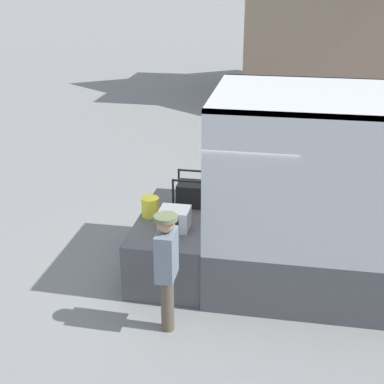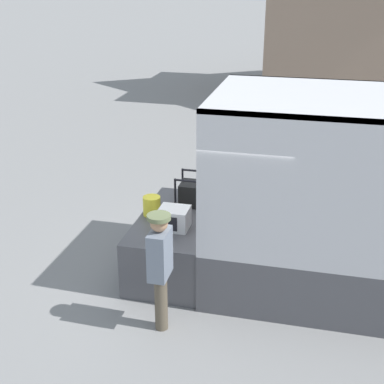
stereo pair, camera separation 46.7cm
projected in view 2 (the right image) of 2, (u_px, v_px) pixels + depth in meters
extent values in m
plane|color=gray|center=(212.00, 270.00, 8.93)|extent=(160.00, 160.00, 0.00)
cube|color=#4C4C51|center=(377.00, 265.00, 8.20)|extent=(5.16, 2.44, 0.91)
cube|color=silver|center=(384.00, 147.00, 8.67)|extent=(5.16, 0.06, 2.12)
cylinder|color=silver|center=(371.00, 203.00, 8.75)|extent=(0.30, 0.30, 0.38)
cube|color=#4C4C51|center=(177.00, 242.00, 8.89)|extent=(1.21, 2.31, 0.91)
cube|color=white|center=(174.00, 218.00, 8.28)|extent=(0.46, 0.41, 0.33)
cube|color=black|center=(168.00, 224.00, 8.10)|extent=(0.30, 0.01, 0.23)
cube|color=black|center=(194.00, 194.00, 9.10)|extent=(0.44, 0.42, 0.39)
cylinder|color=slate|center=(204.00, 194.00, 9.05)|extent=(0.17, 0.23, 0.23)
cylinder|color=black|center=(175.00, 194.00, 8.91)|extent=(0.04, 0.04, 0.54)
cylinder|color=black|center=(205.00, 197.00, 8.79)|extent=(0.04, 0.04, 0.54)
cylinder|color=black|center=(183.00, 183.00, 9.35)|extent=(0.04, 0.04, 0.54)
cylinder|color=black|center=(211.00, 186.00, 9.23)|extent=(0.04, 0.04, 0.54)
cylinder|color=black|center=(190.00, 181.00, 8.75)|extent=(0.52, 0.04, 0.04)
cylinder|color=black|center=(197.00, 171.00, 9.19)|extent=(0.52, 0.04, 0.04)
cylinder|color=yellow|center=(152.00, 206.00, 8.72)|extent=(0.29, 0.29, 0.32)
cylinder|color=brown|center=(161.00, 302.00, 7.33)|extent=(0.18, 0.18, 0.85)
cube|color=slate|center=(160.00, 254.00, 7.04)|extent=(0.24, 0.44, 0.67)
sphere|color=tan|center=(159.00, 223.00, 6.86)|extent=(0.23, 0.23, 0.23)
cylinder|color=#606B47|center=(159.00, 217.00, 6.83)|extent=(0.31, 0.31, 0.06)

